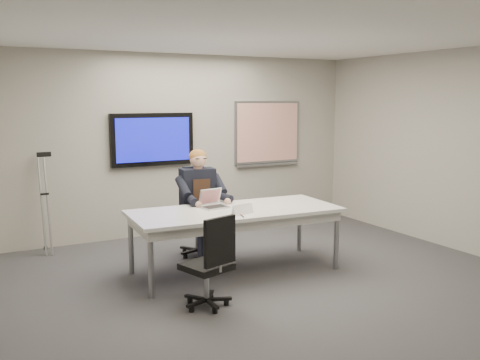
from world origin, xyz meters
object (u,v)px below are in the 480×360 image
seated_person (204,216)px  laptop (213,203)px  office_chair_far (197,232)px  office_chair_near (209,279)px  conference_table (235,216)px

seated_person → laptop: (-0.05, -0.39, 0.25)m
laptop → office_chair_far: bearing=75.6°
office_chair_far → seated_person: bearing=-73.7°
seated_person → office_chair_near: bearing=-106.4°
seated_person → laptop: bearing=-91.1°
conference_table → office_chair_far: size_ratio=2.56×
office_chair_near → conference_table: bearing=-147.3°
office_chair_far → office_chair_near: size_ratio=1.05×
office_chair_near → office_chair_far: bearing=-126.8°
office_chair_near → seated_person: 1.70m
conference_table → office_chair_far: 0.98m
conference_table → office_chair_far: office_chair_far is taller
office_chair_far → office_chair_near: 1.92m
conference_table → seated_person: size_ratio=1.78×
conference_table → seated_person: bearing=104.9°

